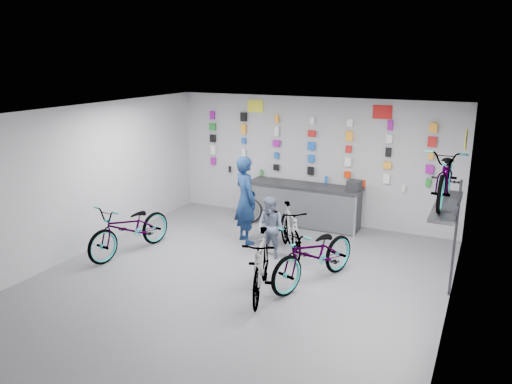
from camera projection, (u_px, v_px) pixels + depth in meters
The scene contains 21 objects.
floor at pixel (235, 283), 8.87m from camera, with size 8.00×8.00×0.00m, color #57575C.
ceiling at pixel (233, 114), 8.08m from camera, with size 8.00×8.00×0.00m, color white.
wall_back at pixel (312, 160), 11.96m from camera, with size 7.00×7.00×0.00m, color #AFAFB2.
wall_front at pixel (47, 305), 4.99m from camera, with size 7.00×7.00×0.00m, color #AFAFB2.
wall_left at pixel (79, 181), 9.93m from camera, with size 8.00×8.00×0.00m, color #AFAFB2.
wall_right at pixel (453, 233), 7.02m from camera, with size 8.00×8.00×0.00m, color #AFAFB2.
counter at pixel (304, 205), 11.83m from camera, with size 2.70×0.66×1.00m.
merch_wall at pixel (313, 148), 11.80m from camera, with size 5.57×0.08×1.56m.
wall_bracket at pixel (448, 211), 8.15m from camera, with size 0.39×1.90×2.00m.
sign_left at pixel (255, 106), 12.24m from camera, with size 0.42×0.02×0.30m, color yellow.
sign_right at pixel (382, 112), 10.96m from camera, with size 0.42×0.02×0.30m, color red.
sign_side at pixel (466, 140), 7.77m from camera, with size 0.02×0.40×0.30m, color yellow.
bike_left at pixel (130, 228), 10.11m from camera, with size 0.72×2.06×1.08m, color gray.
bike_center at pixel (261, 265), 8.33m from camera, with size 0.51×1.81×1.08m, color gray.
bike_right at pixel (315, 254), 8.73m from camera, with size 0.74×2.11×1.11m, color gray.
bike_service at pixel (290, 229), 10.14m from camera, with size 0.47×1.67×1.01m, color gray.
bike_wall at pixel (447, 175), 8.03m from camera, with size 0.63×1.80×0.95m, color gray.
clerk at pixel (246, 200), 10.62m from camera, with size 0.69×0.45×1.90m, color #10264C.
customer at pixel (270, 228), 9.88m from camera, with size 0.61×0.47×1.25m, color slate.
spare_wheel at pixel (250, 210), 12.07m from camera, with size 0.65×0.34×0.61m.
register at pixel (354, 185), 11.18m from camera, with size 0.28×0.30×0.22m, color black.
Camera 1 is at (3.84, -7.17, 3.91)m, focal length 35.00 mm.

